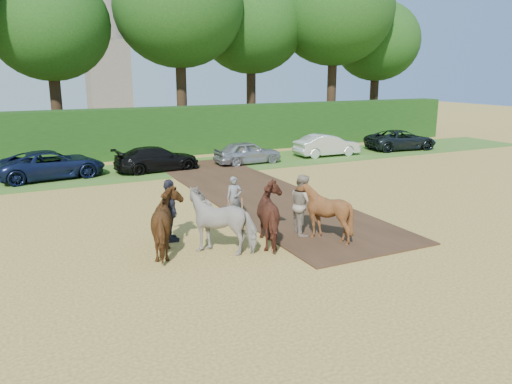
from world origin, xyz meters
The scene contains 10 objects.
ground centered at (0.00, 0.00, 0.00)m, with size 120.00×120.00×0.00m, color gold.
earth_strip centered at (1.50, 7.00, 0.03)m, with size 4.50×17.00×0.05m, color #472D1C.
grass_verge centered at (0.00, 14.00, 0.01)m, with size 50.00×5.00×0.03m, color #38601E.
hedgerow centered at (0.00, 18.50, 1.50)m, with size 46.00×1.60×3.00m, color #14380F.
spectator_near centered at (0.48, 1.28, 0.99)m, with size 0.96×0.75×1.98m, color tan.
spectator_far centered at (-3.59, 2.49, 0.99)m, with size 1.16×0.48×1.98m, color #21212C.
plough_team centered at (-1.56, 1.03, 0.92)m, with size 6.40×4.56×1.85m.
parked_cars centered at (-0.15, 13.84, 0.68)m, with size 36.95×3.28×1.41m.
treeline centered at (-1.69, 21.69, 8.97)m, with size 48.70×10.60×14.21m.
church centered at (4.00, 55.00, 13.73)m, with size 5.20×5.20×27.00m.
Camera 1 is at (-7.70, -12.02, 5.20)m, focal length 35.00 mm.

